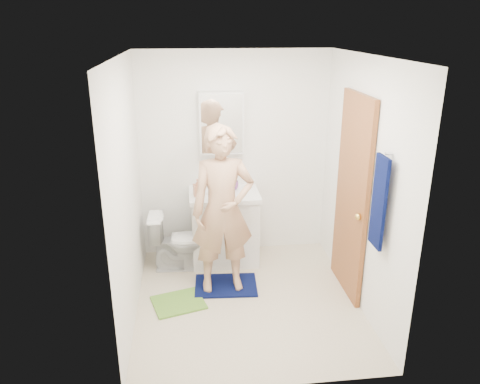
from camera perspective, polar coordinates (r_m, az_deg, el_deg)
name	(u,v)px	position (r m, az deg, el deg)	size (l,w,h in m)	color
floor	(247,302)	(4.88, 0.89, -13.23)	(2.20, 2.40, 0.02)	beige
ceiling	(249,54)	(4.09, 1.08, 16.42)	(2.20, 2.40, 0.02)	white
wall_back	(234,155)	(5.49, -0.70, 4.50)	(2.20, 0.02, 2.40)	white
wall_front	(271,249)	(3.24, 3.82, -6.94)	(2.20, 0.02, 2.40)	white
wall_left	(126,195)	(4.34, -13.71, -0.32)	(0.02, 2.40, 2.40)	white
wall_right	(363,185)	(4.61, 14.77, 0.79)	(0.02, 2.40, 2.40)	white
vanity_cabinet	(224,229)	(5.47, -1.91, -4.49)	(0.75, 0.55, 0.80)	white
countertop	(224,194)	(5.31, -1.96, -0.31)	(0.79, 0.59, 0.05)	white
sink_basin	(224,193)	(5.30, -1.96, -0.15)	(0.40, 0.40, 0.03)	white
faucet	(223,182)	(5.45, -2.13, 1.18)	(0.03, 0.03, 0.12)	silver
medicine_cabinet	(222,123)	(5.31, -2.27, 8.41)	(0.50, 0.12, 0.70)	white
mirror_panel	(222,124)	(5.25, -2.21, 8.27)	(0.46, 0.01, 0.66)	white
door	(352,197)	(4.79, 13.46, -0.62)	(0.05, 0.80, 2.05)	#A45C2D
door_knob	(358,217)	(4.52, 14.25, -2.95)	(0.07, 0.07, 0.07)	gold
towel	(379,202)	(4.07, 16.60, -1.21)	(0.03, 0.24, 0.80)	#060E3E
towel_hook	(389,154)	(3.96, 17.72, 4.49)	(0.02, 0.02, 0.06)	silver
toilet	(179,241)	(5.37, -7.46, -5.97)	(0.37, 0.65, 0.66)	white
bath_mat	(226,285)	(5.11, -1.73, -11.31)	(0.66, 0.47, 0.02)	#060E3E
green_rug	(178,303)	(4.87, -7.51, -13.22)	(0.49, 0.42, 0.02)	#639B33
soap_dispenser	(197,188)	(5.18, -5.21, 0.54)	(0.09, 0.09, 0.19)	tan
toothbrush_cup	(233,185)	(5.37, -0.87, 0.81)	(0.13, 0.13, 0.10)	#7B3C84
man	(223,210)	(4.68, -2.12, -2.26)	(0.63, 0.42, 1.74)	tan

